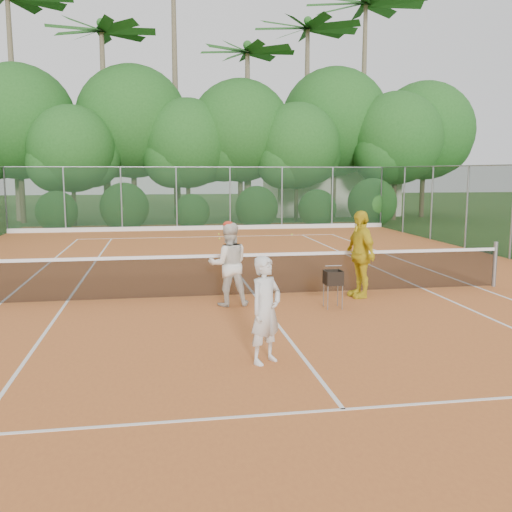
{
  "coord_description": "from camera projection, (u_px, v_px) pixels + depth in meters",
  "views": [
    {
      "loc": [
        -2.08,
        -12.53,
        2.81
      ],
      "look_at": [
        -0.17,
        -1.2,
        1.1
      ],
      "focal_mm": 40.0,
      "sensor_mm": 36.0,
      "label": 1
    }
  ],
  "objects": [
    {
      "name": "ground",
      "position": [
        255.0,
        296.0,
        12.97
      ],
      "size": [
        120.0,
        120.0,
        0.0
      ],
      "primitive_type": "plane",
      "color": "#254318",
      "rests_on": "ground"
    },
    {
      "name": "tropical_treeline",
      "position": [
        221.0,
        130.0,
        32.18
      ],
      "size": [
        32.1,
        8.49,
        15.03
      ],
      "color": "brown",
      "rests_on": "ground"
    },
    {
      "name": "stray_ball_a",
      "position": [
        220.0,
        238.0,
        23.68
      ],
      "size": [
        0.07,
        0.07,
        0.07
      ],
      "primitive_type": "sphere",
      "color": "#C8E435",
      "rests_on": "clay_court"
    },
    {
      "name": "stray_ball_b",
      "position": [
        219.0,
        234.0,
        25.33
      ],
      "size": [
        0.07,
        0.07,
        0.07
      ],
      "primitive_type": "sphere",
      "color": "#CDE635",
      "rests_on": "clay_court"
    },
    {
      "name": "player_yellow",
      "position": [
        360.0,
        254.0,
        12.66
      ],
      "size": [
        0.63,
        1.19,
        1.94
      ],
      "primitive_type": "imported",
      "rotation": [
        0.0,
        0.0,
        -1.43
      ],
      "color": "gold",
      "rests_on": "clay_court"
    },
    {
      "name": "club_building",
      "position": [
        329.0,
        192.0,
        37.64
      ],
      "size": [
        8.0,
        5.0,
        3.0
      ],
      "primitive_type": "cube",
      "color": "beige",
      "rests_on": "ground"
    },
    {
      "name": "court_markings",
      "position": [
        255.0,
        295.0,
        12.97
      ],
      "size": [
        11.03,
        23.83,
        0.01
      ],
      "color": "white",
      "rests_on": "clay_court"
    },
    {
      "name": "clay_court",
      "position": [
        255.0,
        295.0,
        12.97
      ],
      "size": [
        18.0,
        36.0,
        0.02
      ],
      "primitive_type": "cube",
      "color": "#C1662C",
      "rests_on": "ground"
    },
    {
      "name": "fence_back",
      "position": [
        204.0,
        199.0,
        27.38
      ],
      "size": [
        18.07,
        0.07,
        3.0
      ],
      "color": "#19381E",
      "rests_on": "clay_court"
    },
    {
      "name": "ball_hopper",
      "position": [
        333.0,
        278.0,
        11.66
      ],
      "size": [
        0.34,
        0.34,
        0.78
      ],
      "rotation": [
        0.0,
        0.0,
        -0.07
      ],
      "color": "gray",
      "rests_on": "clay_court"
    },
    {
      "name": "player_white",
      "position": [
        266.0,
        310.0,
        8.28
      ],
      "size": [
        0.69,
        0.65,
        1.58
      ],
      "primitive_type": "imported",
      "rotation": [
        0.0,
        0.0,
        0.65
      ],
      "color": "silver",
      "rests_on": "clay_court"
    },
    {
      "name": "player_center_grp",
      "position": [
        229.0,
        264.0,
        11.86
      ],
      "size": [
        0.87,
        0.69,
        1.78
      ],
      "color": "silver",
      "rests_on": "clay_court"
    },
    {
      "name": "stray_ball_c",
      "position": [
        292.0,
        234.0,
        25.17
      ],
      "size": [
        0.07,
        0.07,
        0.07
      ],
      "primitive_type": "sphere",
      "color": "#B1D130",
      "rests_on": "clay_court"
    },
    {
      "name": "tennis_net",
      "position": [
        255.0,
        273.0,
        12.9
      ],
      "size": [
        11.97,
        0.1,
        1.1
      ],
      "color": "gray",
      "rests_on": "clay_court"
    }
  ]
}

